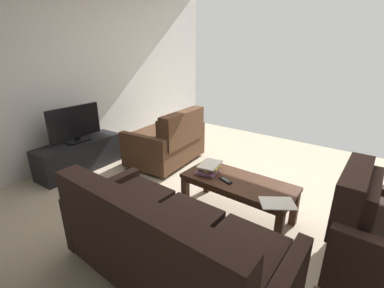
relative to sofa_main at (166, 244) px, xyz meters
name	(u,v)px	position (x,y,z in m)	size (l,w,h in m)	color
ground_plane	(233,203)	(0.14, -1.31, -0.36)	(5.32, 5.40, 0.01)	#B7A88E
wall_right	(91,69)	(2.81, -1.31, 1.07)	(0.12, 5.40, 2.87)	silver
sofa_main	(166,244)	(0.00, 0.00, 0.00)	(1.81, 0.84, 0.86)	black
loveseat_near	(168,141)	(1.55, -1.71, 0.01)	(0.94, 1.22, 0.87)	black
coffee_table	(238,186)	(-0.01, -1.11, 0.00)	(1.18, 0.53, 0.43)	#3D2316
tv_stand	(80,156)	(2.42, -0.70, -0.13)	(0.50, 1.27, 0.45)	black
flat_tv	(75,124)	(2.42, -0.70, 0.36)	(0.22, 0.79, 0.52)	black
armchair_side	(384,236)	(-1.29, -1.10, 0.00)	(0.80, 0.97, 0.87)	black
book_stack	(209,168)	(0.35, -1.09, 0.12)	(0.28, 0.33, 0.11)	#996699
tv_remote	(225,181)	(0.09, -1.01, 0.08)	(0.17, 0.09, 0.02)	black
loose_magazine	(277,203)	(-0.50, -0.93, 0.07)	(0.21, 0.30, 0.01)	silver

